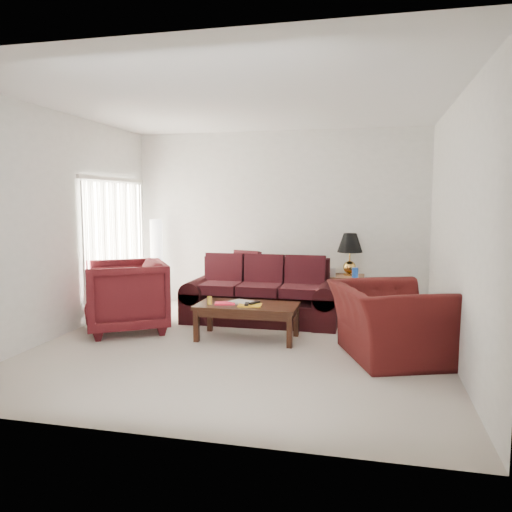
{
  "coord_description": "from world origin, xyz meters",
  "views": [
    {
      "loc": [
        1.57,
        -5.92,
        1.82
      ],
      "look_at": [
        0.0,
        0.85,
        1.05
      ],
      "focal_mm": 35.0,
      "sensor_mm": 36.0,
      "label": 1
    }
  ],
  "objects_px": {
    "end_table": "(346,295)",
    "sofa": "(261,291)",
    "floor_lamp": "(157,261)",
    "armchair_right": "(389,322)",
    "coffee_table": "(247,322)",
    "armchair_left": "(125,296)"
  },
  "relations": [
    {
      "from": "sofa",
      "to": "armchair_left",
      "type": "relative_size",
      "value": 2.1
    },
    {
      "from": "end_table",
      "to": "armchair_right",
      "type": "bearing_deg",
      "value": -74.78
    },
    {
      "from": "sofa",
      "to": "end_table",
      "type": "bearing_deg",
      "value": 33.4
    },
    {
      "from": "floor_lamp",
      "to": "armchair_right",
      "type": "height_order",
      "value": "floor_lamp"
    },
    {
      "from": "floor_lamp",
      "to": "sofa",
      "type": "bearing_deg",
      "value": -23.28
    },
    {
      "from": "floor_lamp",
      "to": "armchair_right",
      "type": "distance_m",
      "value": 4.54
    },
    {
      "from": "end_table",
      "to": "floor_lamp",
      "type": "distance_m",
      "value": 3.34
    },
    {
      "from": "sofa",
      "to": "armchair_right",
      "type": "xyz_separation_m",
      "value": [
        1.82,
        -1.38,
        -0.05
      ]
    },
    {
      "from": "sofa",
      "to": "coffee_table",
      "type": "relative_size",
      "value": 1.73
    },
    {
      "from": "end_table",
      "to": "armchair_left",
      "type": "height_order",
      "value": "armchair_left"
    },
    {
      "from": "armchair_right",
      "to": "end_table",
      "type": "bearing_deg",
      "value": -5.06
    },
    {
      "from": "floor_lamp",
      "to": "coffee_table",
      "type": "bearing_deg",
      "value": -41.37
    },
    {
      "from": "end_table",
      "to": "coffee_table",
      "type": "bearing_deg",
      "value": -123.44
    },
    {
      "from": "floor_lamp",
      "to": "coffee_table",
      "type": "relative_size",
      "value": 1.14
    },
    {
      "from": "armchair_left",
      "to": "armchair_right",
      "type": "bearing_deg",
      "value": 50.9
    },
    {
      "from": "sofa",
      "to": "armchair_left",
      "type": "distance_m",
      "value": 1.98
    },
    {
      "from": "end_table",
      "to": "sofa",
      "type": "bearing_deg",
      "value": -145.45
    },
    {
      "from": "sofa",
      "to": "end_table",
      "type": "distance_m",
      "value": 1.49
    },
    {
      "from": "sofa",
      "to": "end_table",
      "type": "height_order",
      "value": "sofa"
    },
    {
      "from": "coffee_table",
      "to": "armchair_left",
      "type": "bearing_deg",
      "value": -172.76
    },
    {
      "from": "end_table",
      "to": "armchair_left",
      "type": "relative_size",
      "value": 0.57
    },
    {
      "from": "armchair_right",
      "to": "floor_lamp",
      "type": "bearing_deg",
      "value": 39.52
    }
  ]
}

